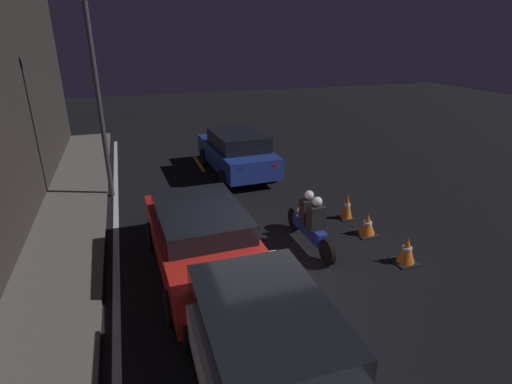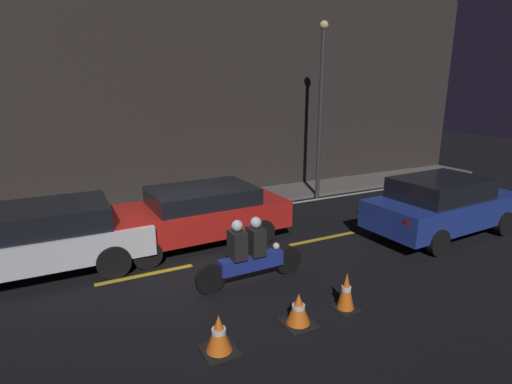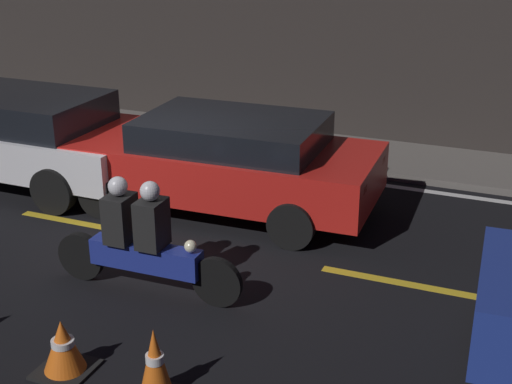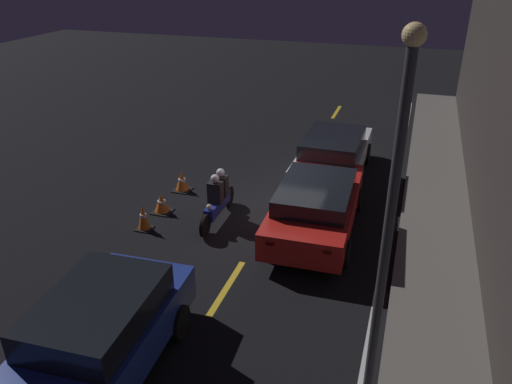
# 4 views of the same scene
# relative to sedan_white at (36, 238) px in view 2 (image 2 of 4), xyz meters

# --- Properties ---
(ground_plane) EXTENTS (56.00, 56.00, 0.00)m
(ground_plane) POSITION_rel_sedan_white_xyz_m (2.94, -1.07, -0.78)
(ground_plane) COLOR black
(raised_curb) EXTENTS (28.00, 1.78, 0.12)m
(raised_curb) POSITION_rel_sedan_white_xyz_m (2.94, 3.15, -0.73)
(raised_curb) COLOR #605B56
(raised_curb) RESTS_ON ground
(building_front) EXTENTS (28.00, 0.30, 7.37)m
(building_front) POSITION_rel_sedan_white_xyz_m (2.94, 4.19, 2.90)
(building_front) COLOR #2D2826
(building_front) RESTS_ON ground
(lane_dash_c) EXTENTS (2.00, 0.14, 0.01)m
(lane_dash_c) POSITION_rel_sedan_white_xyz_m (1.94, -1.07, -0.78)
(lane_dash_c) COLOR gold
(lane_dash_c) RESTS_ON ground
(lane_dash_d) EXTENTS (2.00, 0.14, 0.01)m
(lane_dash_d) POSITION_rel_sedan_white_xyz_m (6.44, -1.07, -0.78)
(lane_dash_d) COLOR gold
(lane_dash_d) RESTS_ON ground
(lane_dash_e) EXTENTS (2.00, 0.14, 0.01)m
(lane_dash_e) POSITION_rel_sedan_white_xyz_m (10.94, -1.07, -0.78)
(lane_dash_e) COLOR gold
(lane_dash_e) RESTS_ON ground
(lane_solid_kerb) EXTENTS (25.20, 0.14, 0.01)m
(lane_solid_kerb) POSITION_rel_sedan_white_xyz_m (2.94, 2.01, -0.78)
(lane_solid_kerb) COLOR silver
(lane_solid_kerb) RESTS_ON ground
(sedan_white) EXTENTS (4.59, 1.99, 1.44)m
(sedan_white) POSITION_rel_sedan_white_xyz_m (0.00, 0.00, 0.00)
(sedan_white) COLOR silver
(sedan_white) RESTS_ON ground
(taxi_red) EXTENTS (4.62, 2.14, 1.38)m
(taxi_red) POSITION_rel_sedan_white_xyz_m (3.49, 0.20, -0.03)
(taxi_red) COLOR red
(taxi_red) RESTS_ON ground
(sedan_blue) EXTENTS (4.33, 2.09, 1.53)m
(sedan_blue) POSITION_rel_sedan_white_xyz_m (9.38, -2.18, 0.03)
(sedan_blue) COLOR navy
(sedan_blue) RESTS_ON ground
(motorcycle) EXTENTS (2.33, 0.37, 1.36)m
(motorcycle) POSITION_rel_sedan_white_xyz_m (3.69, -2.36, -0.15)
(motorcycle) COLOR black
(motorcycle) RESTS_ON ground
(traffic_cone_near) EXTENTS (0.50, 0.50, 0.60)m
(traffic_cone_near) POSITION_rel_sedan_white_xyz_m (2.38, -4.06, -0.49)
(traffic_cone_near) COLOR black
(traffic_cone_near) RESTS_ON ground
(traffic_cone_mid) EXTENTS (0.52, 0.52, 0.55)m
(traffic_cone_mid) POSITION_rel_sedan_white_xyz_m (3.80, -3.99, -0.52)
(traffic_cone_mid) COLOR black
(traffic_cone_mid) RESTS_ON ground
(traffic_cone_far) EXTENTS (0.39, 0.39, 0.69)m
(traffic_cone_far) POSITION_rel_sedan_white_xyz_m (4.79, -3.98, -0.45)
(traffic_cone_far) COLOR black
(traffic_cone_far) RESTS_ON ground
(street_lamp) EXTENTS (0.28, 0.28, 5.76)m
(street_lamp) POSITION_rel_sedan_white_xyz_m (8.49, 2.11, 2.45)
(street_lamp) COLOR #333338
(street_lamp) RESTS_ON ground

